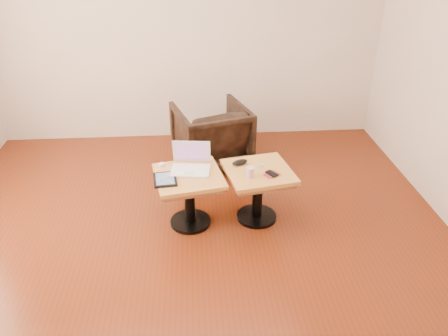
{
  "coord_description": "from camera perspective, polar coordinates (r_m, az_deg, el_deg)",
  "views": [
    {
      "loc": [
        0.05,
        -2.79,
        2.32
      ],
      "look_at": [
        0.29,
        0.37,
        0.55
      ],
      "focal_mm": 35.0,
      "sensor_mm": 36.0,
      "label": 1
    }
  ],
  "objects": [
    {
      "name": "side_table_right",
      "position": [
        3.78,
        4.47,
        -1.89
      ],
      "size": [
        0.64,
        0.64,
        0.5
      ],
      "rotation": [
        0.0,
        0.0,
        0.19
      ],
      "color": "black",
      "rests_on": "ground"
    },
    {
      "name": "glasses_case",
      "position": [
        3.78,
        2.07,
        0.76
      ],
      "size": [
        0.16,
        0.12,
        0.05
      ],
      "primitive_type": "ellipsoid",
      "rotation": [
        0.0,
        0.0,
        0.4
      ],
      "color": "black",
      "rests_on": "side_table_right"
    },
    {
      "name": "side_table_left",
      "position": [
        3.71,
        -4.59,
        -2.51
      ],
      "size": [
        0.64,
        0.64,
        0.5
      ],
      "rotation": [
        0.0,
        0.0,
        0.19
      ],
      "color": "black",
      "rests_on": "ground"
    },
    {
      "name": "tablet",
      "position": [
        3.59,
        -7.71,
        -1.48
      ],
      "size": [
        0.21,
        0.25,
        0.02
      ],
      "rotation": [
        0.0,
        0.0,
        0.11
      ],
      "color": "black",
      "rests_on": "side_table_left"
    },
    {
      "name": "charging_adapter",
      "position": [
        3.8,
        -8.16,
        0.43
      ],
      "size": [
        0.06,
        0.06,
        0.03
      ],
      "primitive_type": "cube",
      "rotation": [
        0.0,
        0.0,
        0.57
      ],
      "color": "white",
      "rests_on": "side_table_left"
    },
    {
      "name": "room_shell",
      "position": [
        2.96,
        -5.14,
        9.97
      ],
      "size": [
        4.52,
        4.52,
        2.71
      ],
      "color": "#562309",
      "rests_on": "ground"
    },
    {
      "name": "phone_on_sleeve",
      "position": [
        3.66,
        6.26,
        -0.78
      ],
      "size": [
        0.15,
        0.14,
        0.02
      ],
      "rotation": [
        0.0,
        0.0,
        0.56
      ],
      "color": "#A6263D",
      "rests_on": "side_table_right"
    },
    {
      "name": "laptop",
      "position": [
        3.71,
        -4.36,
        0.5
      ],
      "size": [
        0.35,
        0.31,
        0.23
      ],
      "rotation": [
        0.0,
        0.0,
        -0.11
      ],
      "color": "white",
      "rests_on": "side_table_left"
    },
    {
      "name": "earbuds_tangle",
      "position": [
        3.78,
        4.64,
        0.43
      ],
      "size": [
        0.08,
        0.07,
        0.02
      ],
      "color": "white",
      "rests_on": "side_table_right"
    },
    {
      "name": "striped_cup",
      "position": [
        3.59,
        3.4,
        -0.58
      ],
      "size": [
        0.09,
        0.09,
        0.09
      ],
      "primitive_type": "cylinder",
      "rotation": [
        0.0,
        0.0,
        0.48
      ],
      "color": "#CC567F",
      "rests_on": "side_table_right"
    },
    {
      "name": "armchair",
      "position": [
        4.7,
        -1.66,
        4.26
      ],
      "size": [
        0.91,
        0.92,
        0.68
      ],
      "primitive_type": "imported",
      "rotation": [
        0.0,
        0.0,
        3.44
      ],
      "color": "black",
      "rests_on": "ground"
    }
  ]
}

